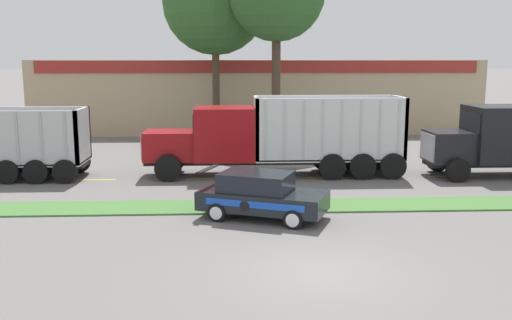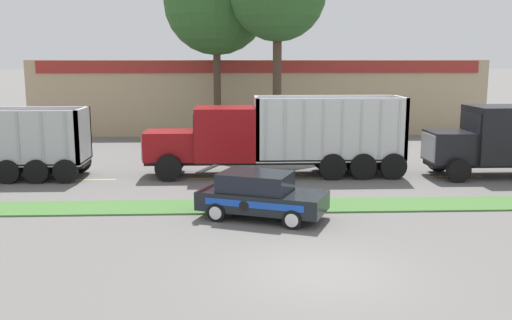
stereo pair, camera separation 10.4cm
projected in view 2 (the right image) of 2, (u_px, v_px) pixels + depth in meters
ground_plane at (322, 272)px, 13.96m from camera, size 600.00×600.00×0.00m
grass_verge at (294, 206)px, 20.19m from camera, size 120.00×1.89×0.06m
centre_line_3 at (88, 180)px, 24.70m from camera, size 2.40×0.14×0.01m
centre_line_4 at (213, 179)px, 24.93m from camera, size 2.40×0.14×0.01m
centre_line_5 at (335, 177)px, 25.17m from camera, size 2.40×0.14×0.01m
centre_line_6 at (455, 176)px, 25.40m from camera, size 2.40×0.14×0.01m
dump_truck_trail at (256, 140)px, 25.40m from camera, size 11.50×2.59×3.57m
rally_car at (260, 195)px, 18.62m from camera, size 4.47×3.21×1.55m
store_building_backdrop at (257, 93)px, 44.28m from camera, size 31.14×12.10×5.10m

